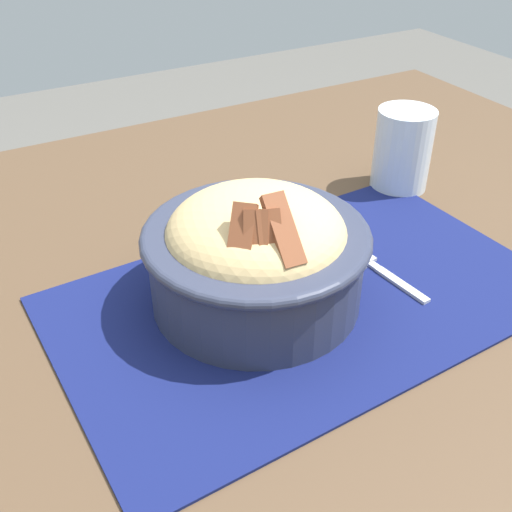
{
  "coord_description": "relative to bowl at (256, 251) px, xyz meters",
  "views": [
    {
      "loc": [
        -0.25,
        -0.42,
        1.14
      ],
      "look_at": [
        -0.02,
        -0.01,
        0.82
      ],
      "focal_mm": 43.33,
      "sensor_mm": 36.0,
      "label": 1
    }
  ],
  "objects": [
    {
      "name": "fork",
      "position": [
        0.13,
        -0.02,
        -0.05
      ],
      "size": [
        0.03,
        0.13,
        0.0
      ],
      "color": "silver",
      "rests_on": "placemat"
    },
    {
      "name": "placemat",
      "position": [
        0.04,
        -0.02,
        -0.06
      ],
      "size": [
        0.49,
        0.31,
        0.0
      ],
      "primitive_type": "cube",
      "rotation": [
        0.0,
        0.0,
        0.04
      ],
      "color": "#11194C",
      "rests_on": "table"
    },
    {
      "name": "drinking_glass",
      "position": [
        0.28,
        0.12,
        -0.01
      ],
      "size": [
        0.07,
        0.07,
        0.1
      ],
      "color": "silver",
      "rests_on": "table"
    },
    {
      "name": "bowl",
      "position": [
        0.0,
        0.0,
        0.0
      ],
      "size": [
        0.23,
        0.23,
        0.13
      ],
      "color": "#2D3347",
      "rests_on": "placemat"
    },
    {
      "name": "table",
      "position": [
        0.02,
        0.01,
        -0.12
      ],
      "size": [
        1.2,
        0.95,
        0.77
      ],
      "color": "#4C3826",
      "rests_on": "ground_plane"
    }
  ]
}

